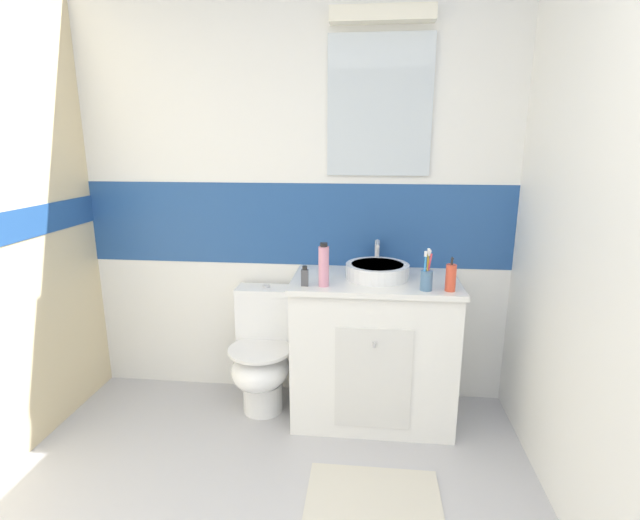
{
  "coord_description": "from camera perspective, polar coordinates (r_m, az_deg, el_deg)",
  "views": [
    {
      "loc": [
        0.45,
        -0.4,
        1.59
      ],
      "look_at": [
        0.22,
        1.78,
        1.04
      ],
      "focal_mm": 26.42,
      "sensor_mm": 36.0,
      "label": 1
    }
  ],
  "objects": [
    {
      "name": "toothbrush_cup",
      "position": [
        2.46,
        12.78,
        -2.15
      ],
      "size": [
        0.06,
        0.06,
        0.22
      ],
      "color": "#4C7299",
      "rests_on": "vanity_cabinet"
    },
    {
      "name": "bath_mat",
      "position": [
        2.43,
        6.47,
        -26.76
      ],
      "size": [
        0.61,
        0.42,
        0.01
      ],
      "primitive_type": "cube",
      "color": "beige",
      "rests_on": "ground_plane"
    },
    {
      "name": "shampoo_bottle_tall",
      "position": [
        2.46,
        0.45,
        -0.67
      ],
      "size": [
        0.06,
        0.06,
        0.23
      ],
      "color": "pink",
      "rests_on": "vanity_cabinet"
    },
    {
      "name": "vanity_cabinet",
      "position": [
        2.79,
        6.44,
        -10.59
      ],
      "size": [
        0.92,
        0.55,
        0.85
      ],
      "color": "white",
      "rests_on": "ground_plane"
    },
    {
      "name": "wall_back_tiled",
      "position": [
        2.9,
        -2.78,
        7.64
      ],
      "size": [
        3.2,
        0.2,
        2.5
      ],
      "color": "white",
      "rests_on": "ground_plane"
    },
    {
      "name": "perfume_flask_small",
      "position": [
        2.48,
        -1.85,
        -1.99
      ],
      "size": [
        0.04,
        0.03,
        0.11
      ],
      "color": "#4C4C51",
      "rests_on": "vanity_cabinet"
    },
    {
      "name": "toilet",
      "position": [
        2.9,
        -6.93,
        -11.29
      ],
      "size": [
        0.37,
        0.5,
        0.74
      ],
      "color": "white",
      "rests_on": "ground_plane"
    },
    {
      "name": "sink_basin",
      "position": [
        2.65,
        6.95,
        -1.21
      ],
      "size": [
        0.35,
        0.4,
        0.18
      ],
      "color": "white",
      "rests_on": "vanity_cabinet"
    },
    {
      "name": "soap_dispenser",
      "position": [
        2.48,
        15.56,
        -2.05
      ],
      "size": [
        0.05,
        0.05,
        0.18
      ],
      "color": "#D84C33",
      "rests_on": "vanity_cabinet"
    }
  ]
}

